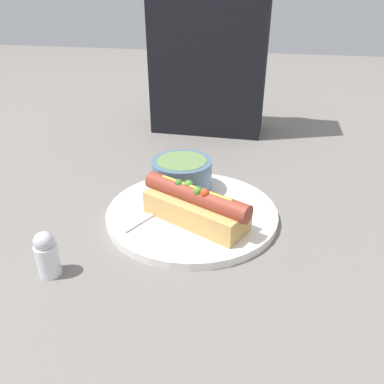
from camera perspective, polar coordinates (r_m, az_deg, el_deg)
The scene contains 7 objects.
ground_plane at distance 0.66m, azimuth 0.00°, elevation -3.73°, with size 4.00×4.00×0.00m, color slate.
dinner_plate at distance 0.65m, azimuth 0.00°, elevation -3.20°, with size 0.29×0.29×0.01m.
hot_dog at distance 0.60m, azimuth 0.52°, elevation -2.14°, with size 0.19×0.13×0.07m.
soup_bowl at distance 0.70m, azimuth -1.54°, elevation 2.77°, with size 0.11×0.11×0.06m.
spoon at distance 0.67m, azimuth -2.55°, elevation -1.19°, with size 0.08×0.15×0.01m.
salt_shaker at distance 0.55m, azimuth -21.26°, elevation -8.82°, with size 0.03×0.03×0.07m.
seated_diner at distance 1.03m, azimuth 2.73°, elevation 23.78°, with size 0.30×0.13×0.59m.
Camera 1 is at (0.12, -0.54, 0.35)m, focal length 35.00 mm.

